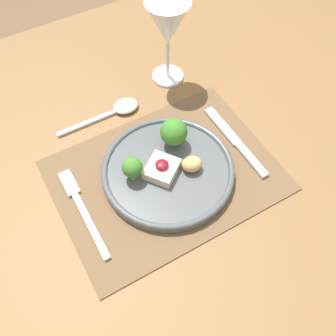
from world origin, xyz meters
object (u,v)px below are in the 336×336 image
Objects in this scene: fork at (81,206)px; knife at (239,145)px; wine_glass_near at (168,26)px; dinner_plate at (168,168)px; spoon at (119,109)px.

fork is 0.34m from knife.
wine_glass_near is (0.31, 0.22, 0.13)m from fork.
dinner_plate is 1.26× the size of fork.
dinner_plate is at bearing -5.04° from fork.
dinner_plate is 1.36× the size of spoon.
dinner_plate is at bearing 171.37° from knife.
fork is at bearing 172.56° from knife.
spoon is (-0.01, 0.19, -0.01)m from dinner_plate.
dinner_plate is 0.29m from wine_glass_near.
wine_glass_near reaches higher than knife.
spoon reaches higher than knife.
dinner_plate reaches higher than fork.
dinner_plate reaches higher than knife.
wine_glass_near is at bearing 60.19° from dinner_plate.
fork is at bearing 175.95° from dinner_plate.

